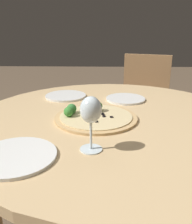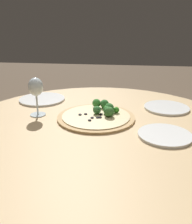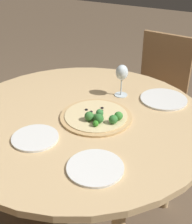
# 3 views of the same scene
# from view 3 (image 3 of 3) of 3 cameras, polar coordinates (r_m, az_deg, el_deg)

# --- Properties ---
(dining_table) EXTENTS (1.22, 1.22, 0.77)m
(dining_table) POSITION_cam_3_polar(r_m,az_deg,el_deg) (1.53, -2.74, -2.87)
(dining_table) COLOR tan
(dining_table) RESTS_ON ground_plane
(chair) EXTENTS (0.43, 0.43, 0.90)m
(chair) POSITION_cam_3_polar(r_m,az_deg,el_deg) (2.37, 11.09, 3.60)
(chair) COLOR #997047
(chair) RESTS_ON ground_plane
(pizza) EXTENTS (0.34, 0.34, 0.06)m
(pizza) POSITION_cam_3_polar(r_m,az_deg,el_deg) (1.46, 0.23, -0.82)
(pizza) COLOR tan
(pizza) RESTS_ON dining_table
(wine_glass) EXTENTS (0.07, 0.07, 0.17)m
(wine_glass) POSITION_cam_3_polar(r_m,az_deg,el_deg) (1.63, 4.75, 6.97)
(wine_glass) COLOR silver
(wine_glass) RESTS_ON dining_table
(plate_near) EXTENTS (0.24, 0.24, 0.01)m
(plate_near) POSITION_cam_3_polar(r_m,az_deg,el_deg) (1.67, 12.26, 2.30)
(plate_near) COLOR silver
(plate_near) RESTS_ON dining_table
(plate_far) EXTENTS (0.20, 0.20, 0.01)m
(plate_far) POSITION_cam_3_polar(r_m,az_deg,el_deg) (1.35, -11.07, -4.65)
(plate_far) COLOR silver
(plate_far) RESTS_ON dining_table
(plate_side) EXTENTS (0.22, 0.22, 0.01)m
(plate_side) POSITION_cam_3_polar(r_m,az_deg,el_deg) (1.18, -0.15, -10.12)
(plate_side) COLOR silver
(plate_side) RESTS_ON dining_table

